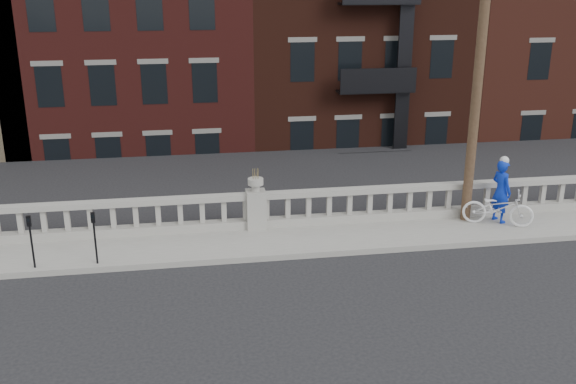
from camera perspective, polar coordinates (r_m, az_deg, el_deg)
name	(u,v)px	position (r m, az deg, el deg)	size (l,w,h in m)	color
ground	(276,295)	(14.97, -1.05, -9.18)	(120.00, 120.00, 0.00)	black
sidewalk	(260,242)	(17.63, -2.47, -4.49)	(32.00, 2.20, 0.15)	gray
balustrade	(256,211)	(18.30, -2.85, -1.72)	(28.00, 0.34, 1.03)	gray
planter_pedestal	(256,205)	(18.24, -2.86, -1.16)	(0.55, 0.55, 1.76)	gray
lower_level	(226,60)	(36.51, -5.53, 11.57)	(80.00, 44.00, 20.80)	#605E59
utility_pole	(481,45)	(18.66, 16.79, 12.44)	(1.60, 0.28, 10.00)	#422D1E
parking_meter_b	(31,236)	(16.84, -21.90, -3.63)	(0.10, 0.09, 1.36)	black
parking_meter_c	(94,232)	(16.56, -16.83, -3.43)	(0.10, 0.09, 1.36)	black
bicycle	(498,208)	(19.43, 18.18, -1.34)	(0.69, 1.98, 1.04)	white
cyclist	(501,191)	(19.62, 18.41, 0.09)	(0.68, 0.45, 1.87)	#0C2ABB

